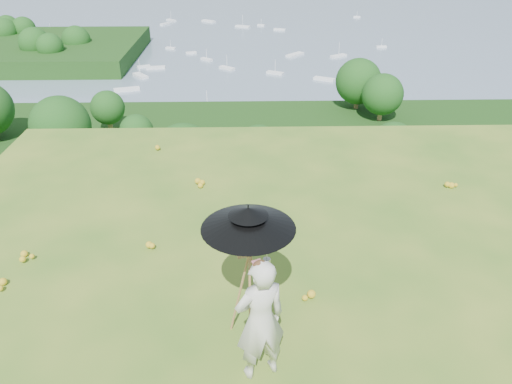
{
  "coord_description": "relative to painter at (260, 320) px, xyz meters",
  "views": [
    {
      "loc": [
        -1.12,
        -5.72,
        4.98
      ],
      "look_at": [
        -0.95,
        1.67,
        0.92
      ],
      "focal_mm": 35.0,
      "sensor_mm": 36.0,
      "label": 1
    }
  ],
  "objects": [
    {
      "name": "painter",
      "position": [
        0.0,
        0.0,
        0.0
      ],
      "size": [
        0.73,
        0.6,
        1.71
      ],
      "primitive_type": "imported",
      "rotation": [
        0.0,
        0.0,
        3.5
      ],
      "color": "silver",
      "rests_on": "ground"
    },
    {
      "name": "moored_boats",
      "position": [
        -11.53,
        162.33,
        -34.5
      ],
      "size": [
        140.0,
        140.0,
        0.7
      ],
      "primitive_type": null,
      "color": "white",
      "rests_on": "bay_water"
    },
    {
      "name": "peninsula",
      "position": [
        -74.03,
        156.33,
        -29.85
      ],
      "size": [
        90.0,
        60.0,
        12.0
      ],
      "primitive_type": null,
      "color": "#1A3E11",
      "rests_on": "bay_water"
    },
    {
      "name": "wildflowers",
      "position": [
        0.97,
        1.58,
        -0.79
      ],
      "size": [
        10.0,
        10.5,
        0.12
      ],
      "primitive_type": null,
      "color": "gold",
      "rests_on": "ground"
    },
    {
      "name": "painter_cap",
      "position": [
        0.0,
        0.0,
        0.8
      ],
      "size": [
        0.26,
        0.28,
        0.1
      ],
      "primitive_type": null,
      "rotation": [
        0.0,
        0.0,
        0.45
      ],
      "color": "#D67580",
      "rests_on": "painter"
    },
    {
      "name": "field_easel",
      "position": [
        -0.12,
        0.6,
        -0.0
      ],
      "size": [
        0.81,
        0.81,
        1.7
      ],
      "primitive_type": null,
      "rotation": [
        0.0,
        0.0,
        0.31
      ],
      "color": "#9C7241",
      "rests_on": "ground"
    },
    {
      "name": "bay_water",
      "position": [
        0.97,
        241.33,
        -34.85
      ],
      "size": [
        700.0,
        700.0,
        0.0
      ],
      "primitive_type": "plane",
      "color": "gray",
      "rests_on": "ground"
    },
    {
      "name": "shoreline_tier",
      "position": [
        0.97,
        76.33,
        -36.85
      ],
      "size": [
        170.0,
        28.0,
        8.0
      ],
      "primitive_type": "cube",
      "color": "gray",
      "rests_on": "bay_water"
    },
    {
      "name": "slope_trees",
      "position": [
        0.97,
        36.33,
        -15.85
      ],
      "size": [
        110.0,
        50.0,
        6.0
      ],
      "primitive_type": null,
      "color": "#1B5218",
      "rests_on": "forest_slope"
    },
    {
      "name": "ground",
      "position": [
        0.97,
        1.33,
        -0.85
      ],
      "size": [
        14.0,
        14.0,
        0.0
      ],
      "primitive_type": "plane",
      "color": "#3D7120",
      "rests_on": "ground"
    },
    {
      "name": "harbor_town",
      "position": [
        0.97,
        76.33,
        -30.35
      ],
      "size": [
        110.0,
        22.0,
        5.0
      ],
      "primitive_type": null,
      "color": "beige",
      "rests_on": "shoreline_tier"
    },
    {
      "name": "sun_umbrella",
      "position": [
        -0.13,
        0.63,
        0.87
      ],
      "size": [
        1.46,
        1.46,
        0.65
      ],
      "primitive_type": null,
      "rotation": [
        0.0,
        0.0,
        0.34
      ],
      "color": "black",
      "rests_on": "field_easel"
    },
    {
      "name": "forest_slope",
      "position": [
        0.97,
        36.33,
        -29.85
      ],
      "size": [
        140.0,
        56.0,
        22.0
      ],
      "primitive_type": "cube",
      "color": "#1A3E11",
      "rests_on": "bay_water"
    }
  ]
}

